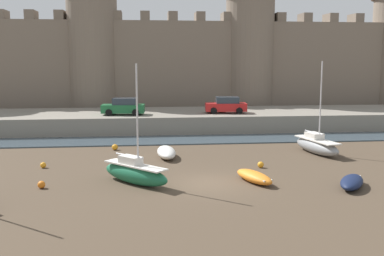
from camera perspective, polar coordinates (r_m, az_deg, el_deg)
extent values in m
plane|color=#4C3D2D|center=(25.91, 2.01, -7.01)|extent=(160.00, 160.00, 0.00)
cube|color=#3D4C56|center=(39.57, -0.86, -1.50)|extent=(80.00, 4.50, 0.10)
cube|color=gray|center=(46.59, -1.68, 1.04)|extent=(69.34, 10.00, 1.74)
cube|color=#7A6B5B|center=(55.46, -2.45, 7.36)|extent=(57.34, 2.80, 11.65)
cylinder|color=#7A6B5B|center=(55.66, -12.44, 8.72)|extent=(5.91, 5.91, 14.65)
cylinder|color=#7A6B5B|center=(56.86, 7.31, 8.84)|extent=(5.91, 5.91, 14.65)
cube|color=#746557|center=(57.90, -22.98, 13.08)|extent=(1.10, 2.52, 1.10)
cube|color=#746557|center=(57.07, -19.73, 13.33)|extent=(1.10, 2.52, 1.10)
cube|color=#746557|center=(56.41, -16.38, 13.54)|extent=(1.10, 2.52, 1.10)
cube|color=#746557|center=(55.66, -9.49, 13.83)|extent=(1.10, 2.52, 1.10)
cube|color=#746557|center=(55.58, -5.99, 13.91)|extent=(1.10, 2.52, 1.10)
cube|color=#746557|center=(55.69, -2.49, 13.94)|extent=(1.10, 2.52, 1.10)
cube|color=#746557|center=(56.00, 0.98, 13.91)|extent=(1.10, 2.52, 1.10)
cube|color=#746557|center=(56.50, 4.40, 13.84)|extent=(1.10, 2.52, 1.10)
cube|color=#746557|center=(58.05, 10.99, 13.57)|extent=(1.10, 2.52, 1.10)
cube|color=#746557|center=(59.08, 14.14, 13.38)|extent=(1.10, 2.52, 1.10)
cube|color=#746557|center=(60.28, 17.16, 13.16)|extent=(1.10, 2.52, 1.10)
cube|color=#746557|center=(61.63, 20.05, 12.92)|extent=(1.10, 2.52, 1.10)
ellipsoid|color=silver|center=(32.57, -3.28, -3.09)|extent=(1.47, 3.67, 0.78)
ellipsoid|color=white|center=(32.56, -3.28, -2.99)|extent=(1.16, 3.00, 0.43)
cube|color=beige|center=(32.28, -3.23, -3.02)|extent=(1.11, 0.26, 0.06)
cube|color=beige|center=(33.93, -3.52, -2.49)|extent=(0.73, 0.32, 0.08)
ellipsoid|color=#1E6B47|center=(25.82, -7.22, -5.85)|extent=(4.21, 4.27, 1.12)
cube|color=silver|center=(25.69, -7.24, -4.72)|extent=(3.68, 3.73, 0.08)
cube|color=silver|center=(25.90, -7.81, -4.03)|extent=(1.47, 1.48, 0.44)
cylinder|color=silver|center=(25.02, -6.98, 1.63)|extent=(0.10, 0.10, 5.68)
cylinder|color=silver|center=(25.94, -8.00, -3.50)|extent=(1.60, 1.63, 0.08)
ellipsoid|color=gray|center=(35.13, 15.56, -2.27)|extent=(2.41, 5.26, 1.10)
cube|color=silver|center=(35.04, 15.59, -1.45)|extent=(2.08, 4.62, 0.08)
cube|color=silver|center=(35.31, 15.27, -0.94)|extent=(1.16, 1.58, 0.44)
cylinder|color=silver|center=(34.46, 16.03, 3.32)|extent=(0.10, 0.10, 5.82)
cylinder|color=silver|center=(35.38, 15.17, -0.54)|extent=(0.57, 2.25, 0.08)
ellipsoid|color=orange|center=(26.27, 7.89, -6.15)|extent=(2.12, 3.33, 0.64)
ellipsoid|color=gold|center=(26.26, 7.89, -6.02)|extent=(1.70, 2.72, 0.35)
cube|color=beige|center=(26.43, 7.60, -5.83)|extent=(0.91, 0.51, 0.06)
cube|color=beige|center=(25.29, 9.50, -6.58)|extent=(0.64, 0.47, 0.08)
ellipsoid|color=#141E3D|center=(26.42, 19.63, -6.49)|extent=(2.59, 3.14, 0.64)
ellipsoid|color=navy|center=(26.40, 19.64, -6.36)|extent=(2.09, 2.55, 0.35)
cube|color=beige|center=(26.18, 19.58, -6.40)|extent=(0.93, 0.70, 0.06)
cube|color=beige|center=(27.52, 19.95, -5.74)|extent=(0.68, 0.58, 0.08)
sphere|color=orange|center=(29.82, 8.72, -4.63)|extent=(0.41, 0.41, 0.41)
sphere|color=orange|center=(31.00, -18.37, -4.49)|extent=(0.38, 0.38, 0.38)
sphere|color=orange|center=(26.17, -18.58, -6.84)|extent=(0.42, 0.42, 0.42)
sphere|color=orange|center=(35.73, -9.77, -2.42)|extent=(0.47, 0.47, 0.47)
cube|color=#1E6638|center=(44.18, -8.73, 2.45)|extent=(4.22, 2.02, 0.80)
cube|color=#2D3842|center=(44.10, -8.56, 3.36)|extent=(2.37, 1.67, 0.64)
cylinder|color=black|center=(43.55, -10.52, 1.95)|extent=(0.65, 0.23, 0.64)
cylinder|color=black|center=(45.22, -10.19, 2.20)|extent=(0.65, 0.23, 0.64)
cylinder|color=black|center=(43.23, -7.19, 1.98)|extent=(0.65, 0.23, 0.64)
cylinder|color=black|center=(44.91, -6.98, 2.23)|extent=(0.65, 0.23, 0.64)
cube|color=red|center=(45.27, 4.31, 2.67)|extent=(4.22, 2.02, 0.80)
cube|color=#2D3842|center=(45.22, 4.51, 3.55)|extent=(2.37, 1.67, 0.64)
cylinder|color=black|center=(44.35, 2.78, 2.20)|extent=(0.65, 0.23, 0.64)
cylinder|color=black|center=(46.03, 2.62, 2.43)|extent=(0.65, 0.23, 0.64)
cylinder|color=black|center=(44.61, 6.04, 2.20)|extent=(0.65, 0.23, 0.64)
cylinder|color=black|center=(46.29, 5.76, 2.43)|extent=(0.65, 0.23, 0.64)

